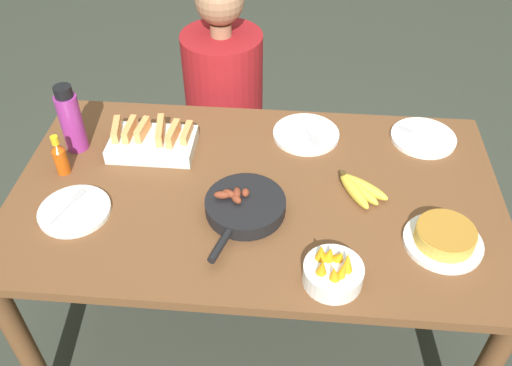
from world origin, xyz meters
TOP-DOWN VIEW (x-y plane):
  - ground_plane at (0.00, 0.00)m, footprint 14.00×14.00m
  - dining_table at (0.00, 0.00)m, footprint 1.59×0.92m
  - banana_bunch at (0.33, 0.01)m, footprint 0.17×0.17m
  - melon_tray at (-0.38, 0.18)m, footprint 0.30×0.19m
  - skillet at (-0.03, -0.11)m, footprint 0.25×0.36m
  - frittata_plate_center at (0.57, -0.19)m, footprint 0.23×0.23m
  - empty_plate_near_front at (-0.55, -0.15)m, footprint 0.22×0.22m
  - empty_plate_far_left at (0.16, 0.30)m, footprint 0.24×0.24m
  - empty_plate_far_right at (0.58, 0.32)m, footprint 0.23×0.23m
  - fruit_bowl_mango at (0.24, -0.35)m, footprint 0.17×0.17m
  - water_bottle at (-0.65, 0.17)m, footprint 0.08×0.08m
  - hot_sauce_bottle at (-0.65, 0.03)m, footprint 0.05×0.05m
  - person_figure at (-0.20, 0.71)m, footprint 0.37×0.37m

SIDE VIEW (x-z plane):
  - ground_plane at x=0.00m, z-range 0.00..0.00m
  - person_figure at x=-0.20m, z-range -0.11..1.07m
  - dining_table at x=0.00m, z-range 0.28..1.04m
  - empty_plate_far_left at x=0.16m, z-range 0.76..0.78m
  - empty_plate_near_front at x=-0.55m, z-range 0.76..0.78m
  - empty_plate_far_right at x=0.58m, z-range 0.76..0.78m
  - banana_bunch at x=0.33m, z-range 0.76..0.80m
  - frittata_plate_center at x=0.57m, z-range 0.76..0.82m
  - skillet at x=-0.03m, z-range 0.75..0.83m
  - melon_tray at x=-0.38m, z-range 0.74..0.84m
  - fruit_bowl_mango at x=0.24m, z-range 0.74..0.86m
  - hot_sauce_bottle at x=-0.65m, z-range 0.75..0.90m
  - water_bottle at x=-0.65m, z-range 0.75..1.00m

